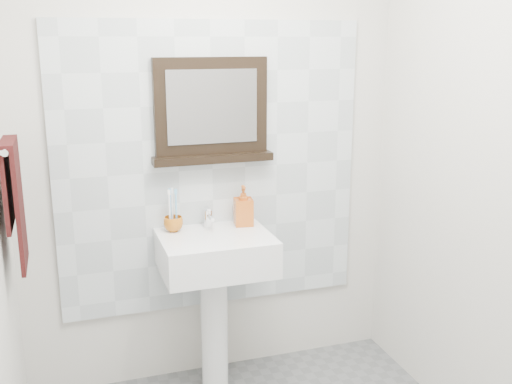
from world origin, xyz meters
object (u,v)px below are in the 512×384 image
Objects in this scene: pedestal_sink at (215,269)px; framed_mirror at (211,113)px; toothbrush_cup at (173,224)px; hand_towel at (14,194)px; soap_dispenser at (243,206)px.

framed_mirror reaches higher than pedestal_sink.
toothbrush_cup is (-0.18, 0.12, 0.22)m from pedestal_sink.
framed_mirror is at bearing 18.48° from hand_towel.
toothbrush_cup is at bearing -163.94° from framed_mirror.
framed_mirror is (-0.14, 0.07, 0.48)m from soap_dispenser.
soap_dispenser is 1.13m from hand_towel.
framed_mirror reaches higher than hand_towel.
framed_mirror is at bearing 161.35° from soap_dispenser.
pedestal_sink is 0.36m from soap_dispenser.
hand_towel reaches higher than soap_dispenser.
pedestal_sink is at bearing 8.03° from hand_towel.
hand_towel is at bearing -161.52° from framed_mirror.
pedestal_sink is 1.56× the size of framed_mirror.
toothbrush_cup is at bearing 19.23° from hand_towel.
toothbrush_cup is at bearing -173.10° from soap_dispenser.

